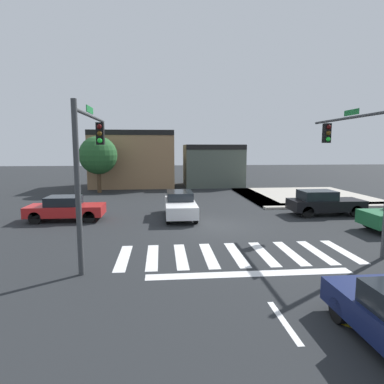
% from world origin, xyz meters
% --- Properties ---
extents(ground_plane, '(120.00, 120.00, 0.00)m').
position_xyz_m(ground_plane, '(0.00, 0.00, 0.00)').
color(ground_plane, '#232628').
extents(crosswalk_near, '(9.02, 3.00, 0.01)m').
position_xyz_m(crosswalk_near, '(0.00, -4.50, 0.00)').
color(crosswalk_near, silver).
rests_on(crosswalk_near, ground_plane).
extents(bike_detector_marking, '(1.08, 1.08, 0.01)m').
position_xyz_m(bike_detector_marking, '(1.76, -9.49, 0.00)').
color(bike_detector_marking, yellow).
rests_on(bike_detector_marking, ground_plane).
extents(curb_corner_northeast, '(10.00, 10.60, 0.15)m').
position_xyz_m(curb_corner_northeast, '(8.49, 9.42, 0.07)').
color(curb_corner_northeast, '#B2AA9E').
rests_on(curb_corner_northeast, ground_plane).
extents(storefront_row, '(15.66, 6.15, 5.79)m').
position_xyz_m(storefront_row, '(-3.07, 18.91, 2.69)').
color(storefront_row, '#93704C').
rests_on(storefront_row, ground_plane).
extents(traffic_signal_southeast, '(0.32, 6.03, 5.91)m').
position_xyz_m(traffic_signal_southeast, '(5.32, -3.31, 4.08)').
color(traffic_signal_southeast, '#383A3D').
rests_on(traffic_signal_southeast, ground_plane).
extents(traffic_signal_southwest, '(0.32, 5.18, 5.60)m').
position_xyz_m(traffic_signal_southwest, '(-5.46, -4.13, 3.93)').
color(traffic_signal_southwest, '#383A3D').
rests_on(traffic_signal_southwest, ground_plane).
extents(car_white, '(1.72, 4.62, 1.46)m').
position_xyz_m(car_white, '(-1.77, 2.64, 0.75)').
color(car_white, white).
rests_on(car_white, ground_plane).
extents(car_black, '(4.37, 1.80, 1.51)m').
position_xyz_m(car_black, '(6.96, 2.43, 0.76)').
color(car_black, black).
rests_on(car_black, ground_plane).
extents(car_red, '(4.16, 1.77, 1.38)m').
position_xyz_m(car_red, '(-8.25, 2.28, 0.70)').
color(car_red, red).
rests_on(car_red, ground_plane).
extents(roadside_tree, '(3.42, 3.42, 5.11)m').
position_xyz_m(roadside_tree, '(-8.50, 14.00, 3.38)').
color(roadside_tree, '#4C3823').
rests_on(roadside_tree, ground_plane).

